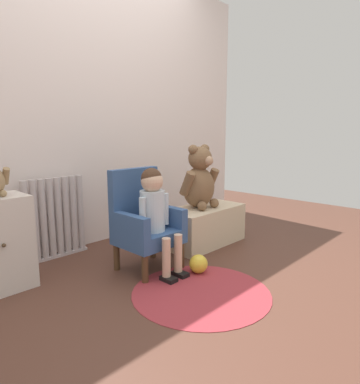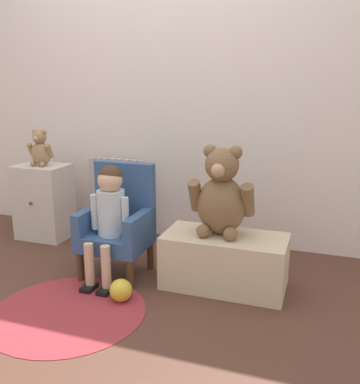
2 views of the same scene
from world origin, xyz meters
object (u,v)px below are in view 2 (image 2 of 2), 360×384
at_px(radiator, 118,197).
at_px(toy_ball, 121,290).
at_px(small_dresser, 44,202).
at_px(floor_rug, 68,311).
at_px(child_armchair, 119,223).
at_px(low_bench, 224,261).
at_px(large_teddy_bear, 221,196).
at_px(small_teddy_bear, 41,150).
at_px(child_figure, 109,207).

bearing_deg(radiator, toy_ball, -62.13).
relative_size(small_dresser, floor_rug, 0.69).
xyz_separation_m(small_dresser, toy_ball, (1.04, -0.74, -0.23)).
height_order(small_dresser, child_armchair, child_armchair).
height_order(low_bench, floor_rug, low_bench).
distance_m(large_teddy_bear, floor_rug, 1.07).
xyz_separation_m(radiator, small_teddy_bear, (-0.50, -0.26, 0.40)).
bearing_deg(large_teddy_bear, small_teddy_bear, 167.46).
relative_size(radiator, child_figure, 0.86).
distance_m(large_teddy_bear, toy_ball, 0.79).
relative_size(child_armchair, large_teddy_bear, 1.33).
bearing_deg(low_bench, large_teddy_bear, 142.22).
height_order(small_dresser, floor_rug, small_dresser).
bearing_deg(small_dresser, floor_rug, -48.85).
relative_size(child_figure, floor_rug, 0.86).
xyz_separation_m(small_dresser, large_teddy_bear, (1.51, -0.34, 0.27)).
relative_size(low_bench, toy_ball, 5.65).
distance_m(low_bench, toy_ball, 0.63).
relative_size(small_dresser, large_teddy_bear, 1.09).
distance_m(child_figure, toy_ball, 0.50).
bearing_deg(child_armchair, small_dresser, 155.56).
height_order(radiator, small_teddy_bear, small_teddy_bear).
relative_size(child_figure, toy_ball, 5.61).
relative_size(small_dresser, small_teddy_bear, 2.09).
distance_m(child_figure, small_teddy_bear, 1.00).
bearing_deg(small_teddy_bear, child_figure, -30.36).
height_order(radiator, large_teddy_bear, large_teddy_bear).
xyz_separation_m(child_armchair, large_teddy_bear, (0.65, 0.05, 0.22)).
bearing_deg(floor_rug, low_bench, 38.57).
bearing_deg(floor_rug, radiator, 104.46).
xyz_separation_m(child_armchair, small_teddy_bear, (-0.84, 0.38, 0.37)).
bearing_deg(low_bench, floor_rug, -141.43).
relative_size(child_armchair, small_teddy_bear, 2.54).
xyz_separation_m(child_figure, small_teddy_bear, (-0.84, 0.49, 0.23)).
height_order(child_armchair, toy_ball, child_armchair).
relative_size(large_teddy_bear, small_teddy_bear, 1.91).
bearing_deg(child_armchair, radiator, 117.89).
xyz_separation_m(child_figure, toy_ball, (0.18, -0.24, -0.40)).
height_order(radiator, child_figure, child_figure).
distance_m(radiator, small_dresser, 0.57).
distance_m(child_armchair, toy_ball, 0.48).
distance_m(floor_rug, toy_ball, 0.30).
relative_size(child_figure, low_bench, 0.99).
xyz_separation_m(low_bench, small_teddy_bear, (-1.53, 0.36, 0.54)).
distance_m(low_bench, large_teddy_bear, 0.40).
distance_m(low_bench, small_teddy_bear, 1.66).
height_order(child_armchair, small_teddy_bear, small_teddy_bear).
distance_m(child_figure, floor_rug, 0.64).
relative_size(small_dresser, low_bench, 0.80).
bearing_deg(child_figure, child_armchair, 90.00).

